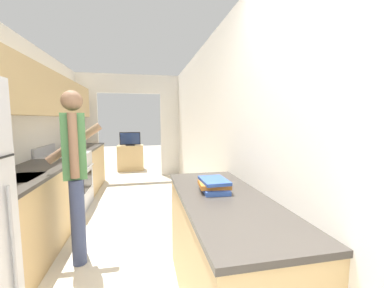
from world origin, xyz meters
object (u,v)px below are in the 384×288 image
(range_oven, at_px, (67,182))
(knife, at_px, (72,149))
(book_stack, at_px, (214,185))
(tv_cabinet, at_px, (131,158))
(television, at_px, (130,139))
(person, at_px, (76,171))

(range_oven, bearing_deg, knife, 97.24)
(range_oven, xyz_separation_m, book_stack, (1.74, -2.25, 0.48))
(tv_cabinet, bearing_deg, knife, -113.72)
(television, bearing_deg, range_oven, -107.01)
(book_stack, height_order, tv_cabinet, book_stack)
(range_oven, distance_m, television, 2.88)
(tv_cabinet, bearing_deg, television, -90.00)
(book_stack, xyz_separation_m, knife, (-1.83, 2.92, -0.04))
(person, distance_m, book_stack, 1.43)
(tv_cabinet, height_order, knife, knife)
(television, bearing_deg, knife, -114.15)
(person, height_order, tv_cabinet, person)
(book_stack, xyz_separation_m, television, (-0.91, 4.97, -0.05))
(range_oven, bearing_deg, tv_cabinet, 73.24)
(range_oven, bearing_deg, book_stack, -52.23)
(person, relative_size, book_stack, 5.63)
(book_stack, distance_m, tv_cabinet, 5.13)
(range_oven, distance_m, knife, 0.81)
(range_oven, height_order, person, person)
(person, relative_size, television, 3.08)
(book_stack, bearing_deg, television, 100.34)
(tv_cabinet, xyz_separation_m, television, (-0.00, -0.04, 0.53))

